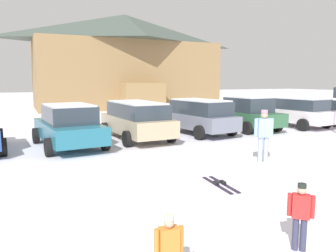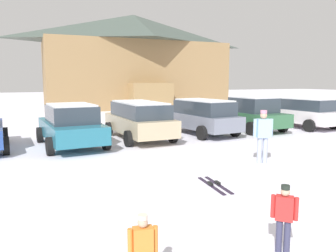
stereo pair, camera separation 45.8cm
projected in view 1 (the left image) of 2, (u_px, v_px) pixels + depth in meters
The scene contains 11 objects.
ski_lodge at pixel (125, 61), 32.18m from camera, with size 17.74×10.57×8.95m.
parked_teal_hatchback at pixel (69, 126), 12.67m from camera, with size 2.45×4.56×1.68m.
parked_beige_suv at pixel (136, 119), 14.35m from camera, with size 2.25×4.69×1.66m.
parked_grey_wagon at pixel (199, 116), 15.73m from camera, with size 2.40×4.23×1.68m.
parked_green_coupe at pixel (246, 113), 17.12m from camera, with size 2.34×4.13×1.76m.
parked_white_suv at pixel (294, 111), 18.37m from camera, with size 2.46×4.54×1.64m.
parked_maroon_van at pixel (329, 110), 19.64m from camera, with size 2.20×4.28×1.53m.
skier_child_in_orange_jacket at pixel (169, 249), 3.91m from camera, with size 0.36×0.18×0.99m.
skier_child_in_red_jacket at pixel (301, 213), 4.90m from camera, with size 0.29×0.30×1.05m.
skier_adult_in_blue_parka at pixel (264, 133), 10.22m from camera, with size 0.59×0.36×1.67m.
pair_of_skis at pixel (220, 184), 8.11m from camera, with size 0.43×1.44×0.08m.
Camera 1 is at (-6.04, -1.75, 2.55)m, focal length 35.00 mm.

